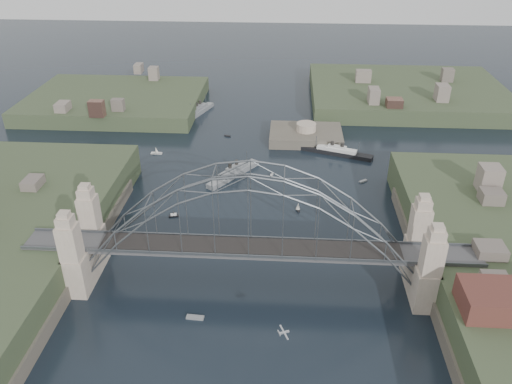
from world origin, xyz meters
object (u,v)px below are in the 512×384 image
object	(u,v)px
bridge	(250,229)
naval_cruiser_far	(199,111)
fort_island	(305,141)
ocean_liner	(337,152)
naval_cruiser_near	(233,173)

from	to	relation	value
bridge	naval_cruiser_far	xyz separation A→B (m)	(-24.54, 90.34, -11.40)
fort_island	ocean_liner	bearing A→B (deg)	-49.22
naval_cruiser_near	naval_cruiser_far	xyz separation A→B (m)	(-16.82, 46.16, 0.04)
naval_cruiser_near	ocean_liner	size ratio (longest dim) A/B	0.83
bridge	naval_cruiser_near	distance (m)	46.28
bridge	ocean_liner	world-z (taller)	bridge
naval_cruiser_far	ocean_liner	distance (m)	54.60
naval_cruiser_near	ocean_liner	bearing A→B (deg)	28.83
fort_island	naval_cruiser_near	world-z (taller)	fort_island
bridge	ocean_liner	xyz separation A→B (m)	(20.75, 59.85, -11.52)
bridge	naval_cruiser_far	bearing A→B (deg)	105.20
naval_cruiser_far	ocean_liner	world-z (taller)	naval_cruiser_far
fort_island	naval_cruiser_near	xyz separation A→B (m)	(-19.72, -25.82, 1.23)
fort_island	naval_cruiser_far	size ratio (longest dim) A/B	1.26
fort_island	naval_cruiser_far	bearing A→B (deg)	150.89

